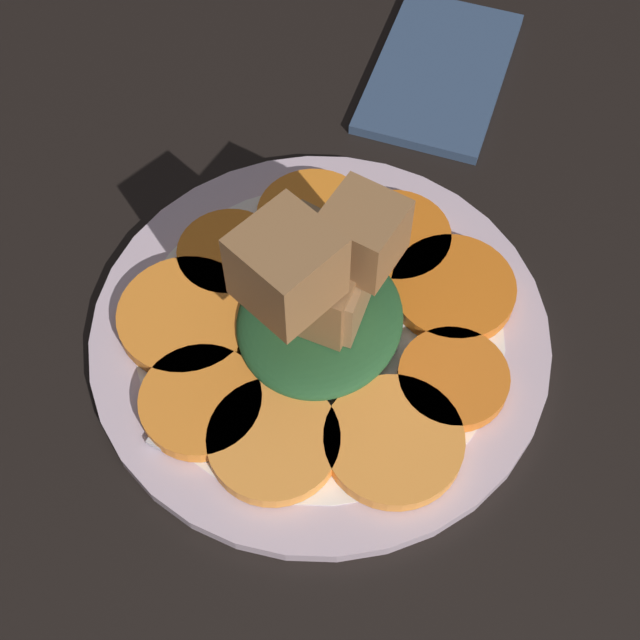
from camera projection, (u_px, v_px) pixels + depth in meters
table_slab at (320, 346)px, 56.56cm from camera, size 120.00×120.00×2.00cm
plate at (320, 333)px, 55.27cm from camera, size 28.39×28.39×1.05cm
carrot_slice_0 at (281, 443)px, 50.23cm from camera, size 7.60×7.60×1.01cm
carrot_slice_1 at (394, 441)px, 50.30cm from camera, size 8.01×8.01×1.01cm
carrot_slice_2 at (453, 378)px, 52.38cm from camera, size 6.57×6.57×1.01cm
carrot_slice_3 at (453, 289)px, 55.71cm from camera, size 7.82×7.82×1.01cm
carrot_slice_4 at (395, 238)px, 57.80cm from camera, size 7.22×7.22×1.01cm
carrot_slice_5 at (314, 217)px, 58.69cm from camera, size 7.52×7.52×1.01cm
carrot_slice_6 at (229, 254)px, 57.10cm from camera, size 6.66×6.66×1.01cm
carrot_slice_7 at (186, 316)px, 54.64cm from camera, size 8.38×8.38×1.01cm
carrot_slice_8 at (201, 402)px, 51.59cm from camera, size 7.17×7.17×1.01cm
center_pile at (319, 290)px, 51.20cm from camera, size 11.12×10.01×11.51cm
fork at (235, 318)px, 54.93cm from camera, size 18.19×3.84×0.40cm
napkin at (440, 72)px, 67.51cm from camera, size 15.80×9.48×0.80cm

